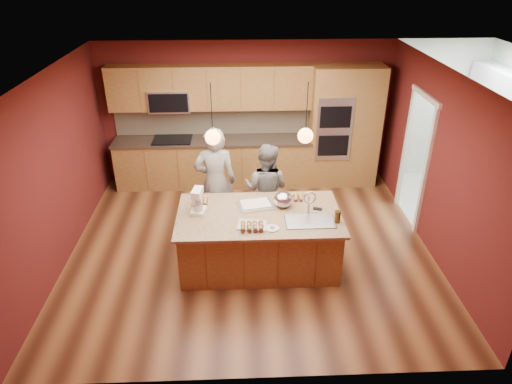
{
  "coord_description": "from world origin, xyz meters",
  "views": [
    {
      "loc": [
        -0.16,
        -5.92,
        4.12
      ],
      "look_at": [
        0.08,
        -0.1,
        1.01
      ],
      "focal_mm": 32.0,
      "sensor_mm": 36.0,
      "label": 1
    }
  ],
  "objects_px": {
    "stand_mixer": "(198,203)",
    "mixing_bowl": "(283,200)",
    "person_right": "(266,189)",
    "person_left": "(215,182)",
    "island": "(260,238)"
  },
  "relations": [
    {
      "from": "stand_mixer",
      "to": "mixing_bowl",
      "type": "distance_m",
      "value": 1.21
    },
    {
      "from": "person_right",
      "to": "stand_mixer",
      "type": "height_order",
      "value": "person_right"
    },
    {
      "from": "stand_mixer",
      "to": "mixing_bowl",
      "type": "relative_size",
      "value": 1.32
    },
    {
      "from": "island",
      "to": "mixing_bowl",
      "type": "bearing_deg",
      "value": 30.85
    },
    {
      "from": "person_left",
      "to": "mixing_bowl",
      "type": "relative_size",
      "value": 6.58
    },
    {
      "from": "person_left",
      "to": "person_right",
      "type": "height_order",
      "value": "person_left"
    },
    {
      "from": "island",
      "to": "mixing_bowl",
      "type": "relative_size",
      "value": 8.38
    },
    {
      "from": "stand_mixer",
      "to": "person_right",
      "type": "bearing_deg",
      "value": 48.73
    },
    {
      "from": "person_left",
      "to": "mixing_bowl",
      "type": "height_order",
      "value": "person_left"
    },
    {
      "from": "island",
      "to": "person_left",
      "type": "relative_size",
      "value": 1.27
    },
    {
      "from": "island",
      "to": "stand_mixer",
      "type": "height_order",
      "value": "island"
    },
    {
      "from": "island",
      "to": "mixing_bowl",
      "type": "height_order",
      "value": "island"
    },
    {
      "from": "island",
      "to": "stand_mixer",
      "type": "bearing_deg",
      "value": 174.41
    },
    {
      "from": "person_left",
      "to": "person_right",
      "type": "distance_m",
      "value": 0.81
    },
    {
      "from": "stand_mixer",
      "to": "person_left",
      "type": "bearing_deg",
      "value": 85.25
    }
  ]
}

